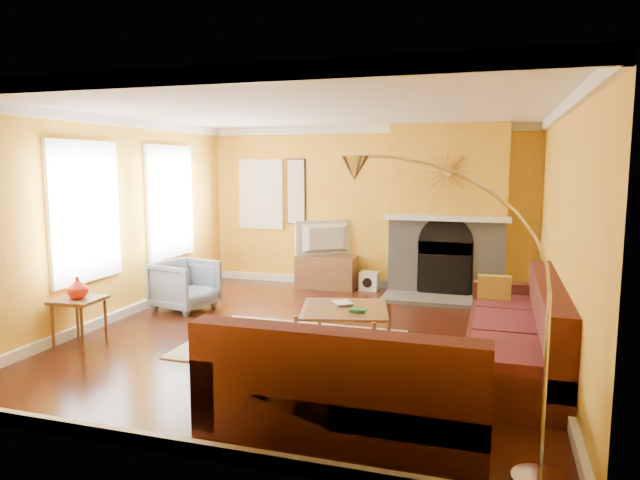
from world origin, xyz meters
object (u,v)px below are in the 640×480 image
(coffee_table, at_px, (344,323))
(side_table, at_px, (80,322))
(sectional_sofa, at_px, (412,328))
(arc_lamp, at_px, (454,320))
(media_console, at_px, (327,272))
(armchair, at_px, (185,285))

(coffee_table, xyz_separation_m, side_table, (-2.87, -1.09, 0.08))
(sectional_sofa, relative_size, arc_lamp, 1.77)
(media_console, height_order, side_table, same)
(media_console, bearing_deg, coffee_table, -69.12)
(media_console, height_order, arc_lamp, arc_lamp)
(sectional_sofa, relative_size, coffee_table, 3.76)
(armchair, bearing_deg, side_table, -177.65)
(coffee_table, bearing_deg, side_table, -159.13)
(coffee_table, bearing_deg, media_console, 110.88)
(armchair, bearing_deg, media_console, -25.45)
(sectional_sofa, xyz_separation_m, side_table, (-3.78, -0.27, -0.17))
(media_console, bearing_deg, sectional_sofa, -61.02)
(side_table, distance_m, arc_lamp, 4.64)
(coffee_table, xyz_separation_m, arc_lamp, (1.44, -2.64, 0.86))
(armchair, relative_size, side_table, 1.41)
(coffee_table, bearing_deg, sectional_sofa, -41.74)
(media_console, distance_m, side_table, 4.21)
(coffee_table, distance_m, media_console, 2.88)
(coffee_table, height_order, armchair, armchair)
(sectional_sofa, height_order, media_console, sectional_sofa)
(media_console, distance_m, arc_lamp, 5.92)
(armchair, height_order, arc_lamp, arc_lamp)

